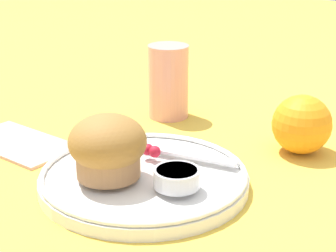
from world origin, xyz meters
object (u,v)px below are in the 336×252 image
muffin (108,147)px  orange_fruit (302,124)px  butter_knife (170,151)px  juice_glass (168,81)px

muffin → orange_fruit: size_ratio=1.12×
butter_knife → orange_fruit: (0.10, 0.14, 0.02)m
muffin → juice_glass: bearing=113.4°
butter_knife → orange_fruit: bearing=41.7°
butter_knife → orange_fruit: orange_fruit is taller
muffin → orange_fruit: muffin is taller
muffin → butter_knife: size_ratio=0.50×
butter_knife → juice_glass: juice_glass is taller
juice_glass → orange_fruit: bearing=-1.0°
juice_glass → muffin: bearing=-66.6°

